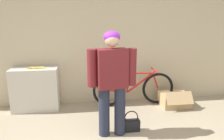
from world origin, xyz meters
The scene contains 7 objects.
wall_back centered at (0.00, 2.45, 1.30)m, with size 8.00×0.07×2.60m.
side_shelf centered at (-1.25, 2.19, 0.41)m, with size 0.86×0.41×0.82m.
person centered at (0.07, 1.06, 0.89)m, with size 0.71×0.29×1.56m.
bicycle centered at (0.66, 2.15, 0.35)m, with size 1.66×0.46×0.72m.
banana centered at (-1.20, 2.14, 0.83)m, with size 0.36×0.09×0.04m.
handbag centered at (0.38, 1.12, 0.11)m, with size 0.27×0.11×0.34m.
cardboard_box centered at (1.46, 2.00, 0.13)m, with size 0.55×0.56×0.35m.
Camera 1 is at (-0.34, -1.93, 1.75)m, focal length 35.00 mm.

